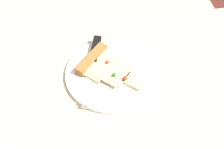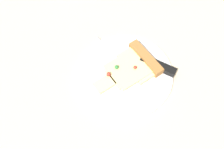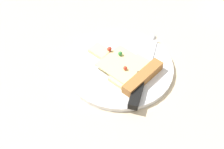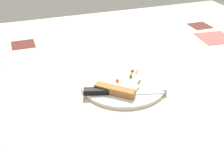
{
  "view_description": "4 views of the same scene",
  "coord_description": "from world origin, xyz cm",
  "px_view_note": "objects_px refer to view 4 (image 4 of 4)",
  "views": [
    {
      "loc": [
        2.31,
        49.0,
        67.06
      ],
      "look_at": [
        -6.58,
        -2.0,
        3.89
      ],
      "focal_mm": 51.05,
      "sensor_mm": 36.0,
      "label": 1
    },
    {
      "loc": [
        -41.95,
        -9.11,
        60.24
      ],
      "look_at": [
        -9.84,
        -1.96,
        3.1
      ],
      "focal_mm": 40.94,
      "sensor_mm": 36.0,
      "label": 2
    },
    {
      "loc": [
        -10.14,
        -60.27,
        59.2
      ],
      "look_at": [
        -9.35,
        -8.5,
        1.9
      ],
      "focal_mm": 53.43,
      "sensor_mm": 36.0,
      "label": 3
    },
    {
      "loc": [
        65.03,
        -34.33,
        47.8
      ],
      "look_at": [
        -10.08,
        -7.73,
        2.92
      ],
      "focal_mm": 47.74,
      "sensor_mm": 36.0,
      "label": 4
    }
  ],
  "objects_px": {
    "pizza_slice": "(120,84)",
    "napkin": "(215,38)",
    "plate": "(123,84)",
    "knife": "(117,91)"
  },
  "relations": [
    {
      "from": "pizza_slice",
      "to": "napkin",
      "type": "relative_size",
      "value": 1.39
    },
    {
      "from": "plate",
      "to": "napkin",
      "type": "distance_m",
      "value": 0.55
    },
    {
      "from": "pizza_slice",
      "to": "knife",
      "type": "distance_m",
      "value": 0.04
    },
    {
      "from": "knife",
      "to": "napkin",
      "type": "bearing_deg",
      "value": 133.13
    },
    {
      "from": "pizza_slice",
      "to": "knife",
      "type": "relative_size",
      "value": 0.76
    },
    {
      "from": "knife",
      "to": "napkin",
      "type": "height_order",
      "value": "knife"
    },
    {
      "from": "knife",
      "to": "plate",
      "type": "bearing_deg",
      "value": 157.34
    },
    {
      "from": "pizza_slice",
      "to": "napkin",
      "type": "bearing_deg",
      "value": 68.25
    },
    {
      "from": "plate",
      "to": "pizza_slice",
      "type": "xyz_separation_m",
      "value": [
        0.02,
        -0.02,
        0.01
      ]
    },
    {
      "from": "plate",
      "to": "pizza_slice",
      "type": "relative_size",
      "value": 1.43
    }
  ]
}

